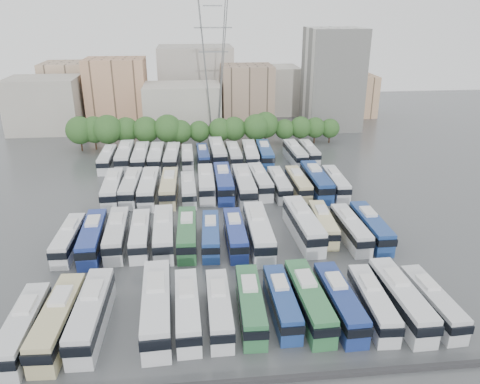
{
  "coord_description": "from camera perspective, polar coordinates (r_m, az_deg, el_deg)",
  "views": [
    {
      "loc": [
        -3.88,
        -65.34,
        31.97
      ],
      "look_at": [
        3.64,
        5.57,
        3.0
      ],
      "focal_mm": 35.0,
      "sensor_mm": 36.0,
      "label": 1
    }
  ],
  "objects": [
    {
      "name": "bus_r1_s8",
      "position": [
        66.03,
        2.27,
        -4.81
      ],
      "size": [
        3.05,
        13.65,
        4.28
      ],
      "rotation": [
        0.0,
        0.0,
        -0.01
      ],
      "color": "silver",
      "rests_on": "ground"
    },
    {
      "name": "bus_r0_s9",
      "position": [
        52.8,
        8.38,
        -12.86
      ],
      "size": [
        3.19,
        12.49,
        3.89
      ],
      "rotation": [
        0.0,
        0.0,
        0.04
      ],
      "color": "#2F6F40",
      "rests_on": "ground"
    },
    {
      "name": "bus_r0_s2",
      "position": [
        52.54,
        -17.67,
        -13.91
      ],
      "size": [
        3.13,
        12.89,
        4.02
      ],
      "rotation": [
        0.0,
        0.0,
        -0.03
      ],
      "color": "silver",
      "rests_on": "ground"
    },
    {
      "name": "bus_r3_s6",
      "position": [
        99.94,
        -4.53,
        4.4
      ],
      "size": [
        2.69,
        10.96,
        3.42
      ],
      "rotation": [
        0.0,
        0.0,
        0.03
      ],
      "color": "navy",
      "rests_on": "ground"
    },
    {
      "name": "bus_r3_s0",
      "position": [
        101.25,
        -15.86,
        3.92
      ],
      "size": [
        2.59,
        11.72,
        3.67
      ],
      "rotation": [
        0.0,
        0.0,
        -0.0
      ],
      "color": "silver",
      "rests_on": "ground"
    },
    {
      "name": "bus_r3_s7",
      "position": [
        100.92,
        -2.75,
        4.85
      ],
      "size": [
        3.33,
        13.56,
        4.23
      ],
      "rotation": [
        0.0,
        0.0,
        0.03
      ],
      "color": "silver",
      "rests_on": "ground"
    },
    {
      "name": "bus_r2_s9",
      "position": [
        84.96,
        2.44,
        1.36
      ],
      "size": [
        3.25,
        12.41,
        3.86
      ],
      "rotation": [
        0.0,
        0.0,
        0.05
      ],
      "color": "silver",
      "rests_on": "ground"
    },
    {
      "name": "bus_r0_s8",
      "position": [
        52.56,
        5.11,
        -13.14
      ],
      "size": [
        2.56,
        11.12,
        3.48
      ],
      "rotation": [
        0.0,
        0.0,
        0.01
      ],
      "color": "navy",
      "rests_on": "ground"
    },
    {
      "name": "electricity_pylon",
      "position": [
        116.25,
        -3.23,
        15.5
      ],
      "size": [
        9.0,
        6.91,
        33.83
      ],
      "color": "slate",
      "rests_on": "ground"
    },
    {
      "name": "bus_r3_s13",
      "position": [
        103.5,
        8.44,
        4.87
      ],
      "size": [
        2.44,
        11.09,
        3.48
      ],
      "rotation": [
        0.0,
        0.0,
        0.0
      ],
      "color": "silver",
      "rests_on": "ground"
    },
    {
      "name": "bus_r0_s10",
      "position": [
        53.27,
        12.02,
        -12.9
      ],
      "size": [
        2.95,
        11.98,
        3.74
      ],
      "rotation": [
        0.0,
        0.0,
        0.03
      ],
      "color": "navy",
      "rests_on": "ground"
    },
    {
      "name": "bus_r2_s2",
      "position": [
        84.23,
        -13.12,
        0.62
      ],
      "size": [
        3.12,
        12.63,
        3.94
      ],
      "rotation": [
        0.0,
        0.0,
        -0.03
      ],
      "color": "silver",
      "rests_on": "ground"
    },
    {
      "name": "bus_r3_s10",
      "position": [
        100.5,
        3.04,
        4.68
      ],
      "size": [
        3.18,
        12.52,
        3.9
      ],
      "rotation": [
        0.0,
        0.0,
        -0.04
      ],
      "color": "navy",
      "rests_on": "ground"
    },
    {
      "name": "bus_r2_s11",
      "position": [
        84.66,
        7.11,
        1.06
      ],
      "size": [
        2.75,
        11.72,
        3.66
      ],
      "rotation": [
        0.0,
        0.0,
        0.02
      ],
      "color": "beige",
      "rests_on": "ground"
    },
    {
      "name": "bus_r3_s8",
      "position": [
        100.01,
        -0.74,
        4.55
      ],
      "size": [
        2.64,
        11.68,
        3.66
      ],
      "rotation": [
        0.0,
        0.0,
        0.01
      ],
      "color": "silver",
      "rests_on": "ground"
    },
    {
      "name": "bus_r3_s5",
      "position": [
        99.6,
        -6.43,
        4.26
      ],
      "size": [
        2.52,
        10.84,
        3.39
      ],
      "rotation": [
        0.0,
        0.0,
        0.02
      ],
      "color": "silver",
      "rests_on": "ground"
    },
    {
      "name": "bus_r2_s13",
      "position": [
        86.13,
        11.56,
        1.13
      ],
      "size": [
        2.91,
        11.71,
        3.65
      ],
      "rotation": [
        0.0,
        0.0,
        -0.03
      ],
      "color": "silver",
      "rests_on": "ground"
    },
    {
      "name": "bus_r3_s12",
      "position": [
        101.39,
        6.73,
        4.7
      ],
      "size": [
        3.16,
        12.43,
        3.87
      ],
      "rotation": [
        0.0,
        0.0,
        0.04
      ],
      "color": "silver",
      "rests_on": "ground"
    },
    {
      "name": "bus_r1_s12",
      "position": [
        69.27,
        13.31,
        -4.35
      ],
      "size": [
        2.82,
        11.72,
        3.66
      ],
      "rotation": [
        0.0,
        0.0,
        0.02
      ],
      "color": "silver",
      "rests_on": "ground"
    },
    {
      "name": "city_buildings",
      "position": [
        139.35,
        -7.6,
        11.96
      ],
      "size": [
        102.0,
        35.0,
        20.0
      ],
      "color": "#9E998E",
      "rests_on": "ground"
    },
    {
      "name": "bus_r2_s4",
      "position": [
        82.9,
        -8.61,
        0.62
      ],
      "size": [
        3.02,
        12.69,
        3.96
      ],
      "rotation": [
        0.0,
        0.0,
        -0.02
      ],
      "color": "#CDBE8D",
      "rests_on": "ground"
    },
    {
      "name": "bus_r0_s7",
      "position": [
        51.88,
        1.29,
        -13.46
      ],
      "size": [
        2.88,
        11.7,
        3.65
      ],
      "rotation": [
        0.0,
        0.0,
        -0.03
      ],
      "color": "#2E6C40",
      "rests_on": "ground"
    },
    {
      "name": "bus_r2_s8",
      "position": [
        82.47,
        0.48,
        0.88
      ],
      "size": [
        3.1,
        13.73,
        4.3
      ],
      "rotation": [
        0.0,
        0.0,
        0.01
      ],
      "color": "silver",
      "rests_on": "ground"
    },
    {
      "name": "bus_r1_s0",
      "position": [
        68.91,
        -20.13,
        -5.38
      ],
      "size": [
        2.75,
        11.3,
        3.53
      ],
      "rotation": [
        0.0,
        0.0,
        -0.03
      ],
      "color": "silver",
      "rests_on": "ground"
    },
    {
      "name": "bus_r1_s2",
      "position": [
        68.03,
        -14.79,
        -4.94
      ],
      "size": [
        3.03,
        12.23,
        3.81
      ],
      "rotation": [
        0.0,
        0.0,
        0.03
      ],
      "color": "silver",
      "rests_on": "ground"
    },
    {
      "name": "bus_r1_s13",
      "position": [
        70.45,
        15.65,
        -4.07
      ],
      "size": [
        2.69,
        12.11,
        3.79
      ],
      "rotation": [
        0.0,
        0.0,
        0.0
      ],
      "color": "navy",
      "rests_on": "ground"
    },
    {
      "name": "bus_r1_s4",
      "position": [
        66.91,
        -9.28,
        -4.87
      ],
      "size": [
        3.16,
        12.69,
        3.96
      ],
      "rotation": [
        0.0,
        0.0,
        0.03
      ],
      "color": "silver",
      "rests_on": "ground"
    },
    {
      "name": "bus_r2_s1",
      "position": [
        84.36,
        -15.27,
        0.46
      ],
      "size": [
        3.17,
        12.84,
        4.0
      ],
      "rotation": [
        0.0,
        0.0,
        0.03
      ],
      "color": "silver",
      "rests_on": "ground"
    },
    {
      "name": "apartment_tower",
      "position": [
        130.41,
        11.21,
        13.34
      ],
      "size": [
        14.0,
        14.0,
        26.0
      ],
      "primitive_type": "cube",
      "color": "silver",
      "rests_on": "ground"
    },
    {
      "name": "bus_r3_s2",
      "position": [
        99.85,
        -12.01,
        4.15
      ],
      "size": [
        2.85,
        13.03,
        4.09
      ],
      "rotation": [
        0.0,
        0.0,
        0.0
      ],
      "color": "silver",
      "rests_on": "ground"
    },
    {
      "name": "bus_r2_s10",
      "position": [
        84.09,
        4.79,
        1.0
      ],
      "size": [
        2.71,
        11.65,
        3.64
      ],
      "rotation": [
        0.0,
        0.0,
        0.01
      ],
      "color": "silver",
      "rests_on": "ground"
    },
    {
      "name": "bus_r0_s4",
      "position": [
        51.75,
        -10.12,
        -13.54
      ],
      "size": [
        3.54,
        13.72,
        4.27
      ],
      "rotation": [
        0.0,
        0.0,
        0.04
      ],
      "color": "silver",
      "rests_on": "ground"
    },
    {
      "name": "bus_r1_s6",
      "position": [
        66.04,
        -3.58,
        -5.22
      ],
      "size": [
        2.89,
        11.14,
        3.46
      ],
      "rotation": [
        0.0,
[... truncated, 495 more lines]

